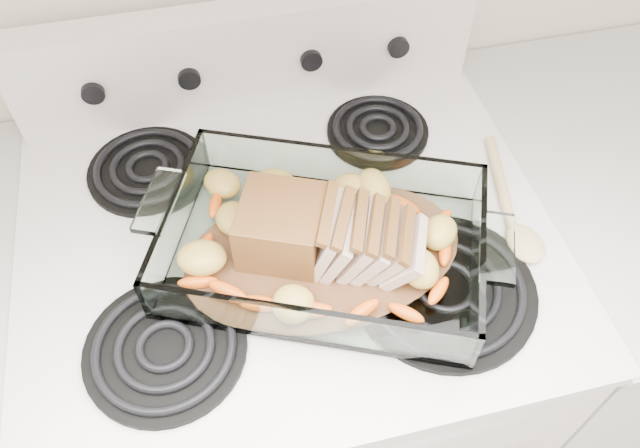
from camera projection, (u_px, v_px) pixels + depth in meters
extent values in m
cube|color=white|center=(296.00, 365.00, 1.30)|extent=(0.76, 0.65, 0.92)
cube|color=white|center=(286.00, 231.00, 0.93)|extent=(0.78, 0.67, 0.02)
cube|color=white|center=(248.00, 56.00, 1.03)|extent=(0.76, 0.06, 0.18)
cylinder|color=black|center=(166.00, 349.00, 0.80)|extent=(0.21, 0.21, 0.01)
cylinder|color=black|center=(445.00, 290.00, 0.85)|extent=(0.25, 0.25, 0.01)
cylinder|color=black|center=(148.00, 170.00, 0.99)|extent=(0.19, 0.19, 0.01)
cylinder|color=black|center=(378.00, 131.00, 1.04)|extent=(0.17, 0.17, 0.01)
cylinder|color=black|center=(93.00, 92.00, 0.97)|extent=(0.04, 0.02, 0.04)
cylinder|color=black|center=(189.00, 77.00, 1.00)|extent=(0.04, 0.02, 0.04)
cylinder|color=black|center=(311.00, 59.00, 1.02)|extent=(0.04, 0.02, 0.04)
cylinder|color=black|center=(398.00, 46.00, 1.05)|extent=(0.04, 0.02, 0.04)
cube|color=silver|center=(584.00, 303.00, 1.40)|extent=(0.55, 0.65, 0.90)
cube|color=white|center=(323.00, 254.00, 0.88)|extent=(0.42, 0.28, 0.01)
cube|color=white|center=(349.00, 323.00, 0.77)|extent=(0.42, 0.01, 0.07)
cube|color=white|center=(302.00, 166.00, 0.93)|extent=(0.42, 0.01, 0.07)
cube|color=white|center=(170.00, 267.00, 0.82)|extent=(0.01, 0.28, 0.07)
cube|color=white|center=(467.00, 209.00, 0.88)|extent=(0.01, 0.28, 0.07)
cylinder|color=#50301B|center=(323.00, 251.00, 0.87)|extent=(0.25, 0.25, 0.00)
cube|color=brown|center=(281.00, 241.00, 0.83)|extent=(0.11, 0.11, 0.09)
cube|color=beige|center=(327.00, 234.00, 0.84)|extent=(0.04, 0.11, 0.08)
cube|color=beige|center=(342.00, 232.00, 0.85)|extent=(0.04, 0.10, 0.08)
cube|color=beige|center=(357.00, 229.00, 0.85)|extent=(0.05, 0.10, 0.08)
cube|color=beige|center=(372.00, 227.00, 0.86)|extent=(0.05, 0.10, 0.07)
cube|color=beige|center=(386.00, 225.00, 0.86)|extent=(0.05, 0.10, 0.07)
cube|color=beige|center=(401.00, 223.00, 0.86)|extent=(0.05, 0.09, 0.06)
ellipsoid|color=orange|center=(234.00, 314.00, 0.81)|extent=(0.05, 0.02, 0.02)
ellipsoid|color=orange|center=(414.00, 277.00, 0.84)|extent=(0.05, 0.02, 0.02)
ellipsoid|color=orange|center=(419.00, 219.00, 0.90)|extent=(0.05, 0.02, 0.02)
ellipsoid|color=orange|center=(215.00, 246.00, 0.87)|extent=(0.05, 0.02, 0.02)
ellipsoid|color=gold|center=(210.00, 222.00, 0.88)|extent=(0.06, 0.05, 0.04)
ellipsoid|color=gold|center=(323.00, 196.00, 0.91)|extent=(0.06, 0.05, 0.04)
ellipsoid|color=gold|center=(409.00, 238.00, 0.86)|extent=(0.06, 0.05, 0.04)
cylinder|color=#E6CB8A|center=(501.00, 183.00, 0.96)|extent=(0.06, 0.19, 0.02)
ellipsoid|color=#E6CB8A|center=(525.00, 244.00, 0.89)|extent=(0.05, 0.07, 0.02)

